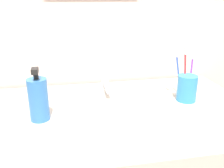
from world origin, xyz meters
TOP-DOWN VIEW (x-y plane):
  - tiled_wall_back at (0.00, 0.34)m, footprint 2.29×0.04m
  - sink_basin at (0.03, -0.00)m, footprint 0.40×0.40m
  - faucet at (0.03, 0.19)m, footprint 0.02×0.16m
  - toothbrush_cup at (0.32, 0.04)m, footprint 0.07×0.07m
  - toothbrush_red at (0.32, 0.06)m, footprint 0.01×0.04m
  - toothbrush_blue at (0.30, 0.07)m, footprint 0.03×0.05m
  - toothbrush_purple at (0.35, 0.07)m, footprint 0.03×0.05m
  - soap_dispenser at (-0.22, -0.02)m, footprint 0.06×0.06m

SIDE VIEW (x-z plane):
  - sink_basin at x=0.03m, z-range 0.79..0.90m
  - toothbrush_cup at x=0.32m, z-range 0.88..0.98m
  - faucet at x=0.03m, z-range 0.88..0.99m
  - soap_dispenser at x=-0.22m, z-range 0.86..1.04m
  - toothbrush_purple at x=0.35m, z-range 0.90..1.07m
  - toothbrush_blue at x=0.30m, z-range 0.90..1.08m
  - toothbrush_red at x=0.32m, z-range 0.90..1.09m
  - tiled_wall_back at x=0.00m, z-range 0.00..2.40m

